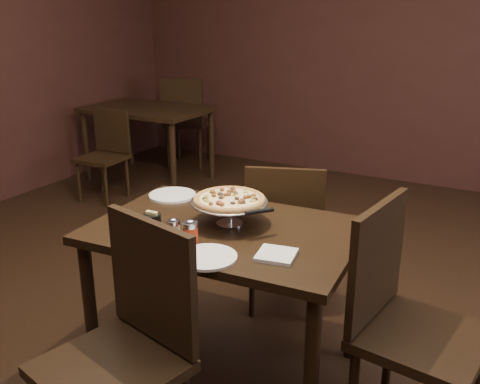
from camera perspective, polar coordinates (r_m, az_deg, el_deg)
The scene contains 16 objects.
room at distance 2.27m, azimuth -1.18°, elevation 11.66°, with size 6.04×7.04×2.84m.
dining_table at distance 2.48m, azimuth -1.58°, elevation -5.87°, with size 1.24×0.87×0.75m.
background_table at distance 5.52m, azimuth -9.83°, elevation 7.87°, with size 1.20×0.80×0.75m.
pizza_stand at distance 2.43m, azimuth -1.15°, elevation -0.83°, with size 0.36×0.36×0.15m.
parmesan_shaker at distance 2.32m, azimuth -7.10°, elevation -3.97°, with size 0.06×0.06×0.10m.
pepper_flake_shaker at distance 2.25m, azimuth -5.31°, elevation -4.38°, with size 0.07×0.07×0.12m.
packet_caddy at distance 2.50m, azimuth -9.35°, elevation -2.85°, with size 0.08×0.08×0.06m.
napkin_stack at distance 2.16m, azimuth 3.90°, elevation -6.71°, with size 0.15×0.15×0.02m, color silver.
plate_left at distance 2.86m, azimuth -7.23°, elevation -0.33°, with size 0.25×0.25×0.01m, color white.
plate_near at distance 2.15m, azimuth -3.51°, elevation -6.95°, with size 0.24×0.24×0.01m, color white.
serving_spatula at distance 2.30m, azimuth 2.09°, elevation -2.12°, with size 0.17×0.17×0.02m.
chair_far at distance 3.03m, azimuth 4.82°, elevation -4.30°, with size 0.54×0.54×0.91m.
chair_near at distance 2.07m, azimuth -11.95°, elevation -15.50°, with size 0.55×0.55×0.98m.
chair_side at distance 2.26m, azimuth 17.08°, elevation -12.61°, with size 0.52×0.52×0.99m.
bg_chair_far at distance 6.01m, azimuth -5.79°, elevation 7.84°, with size 0.57×0.57×0.99m.
bg_chair_near at distance 5.09m, azimuth -14.13°, elevation 4.27°, with size 0.40×0.40×0.82m.
Camera 1 is at (1.19, -1.93, 1.69)m, focal length 40.00 mm.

